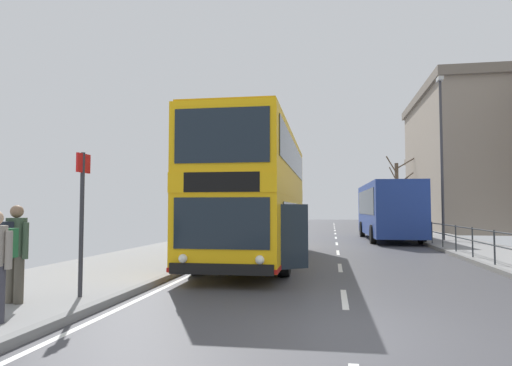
% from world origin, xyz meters
% --- Properties ---
extents(ground, '(15.80, 140.00, 0.20)m').
position_xyz_m(ground, '(-0.72, -0.00, 0.04)').
color(ground, '#414146').
extents(double_decker_bus_main, '(3.27, 10.88, 4.28)m').
position_xyz_m(double_decker_bus_main, '(-2.69, 8.48, 2.24)').
color(double_decker_bus_main, '#F4B20F').
rests_on(double_decker_bus_main, ground).
extents(background_bus_far_lane, '(2.85, 9.78, 3.18)m').
position_xyz_m(background_bus_far_lane, '(2.94, 20.37, 1.73)').
color(background_bus_far_lane, navy).
rests_on(background_bus_far_lane, ground).
extents(pedestrian_railing_far_kerb, '(0.05, 33.71, 1.01)m').
position_xyz_m(pedestrian_railing_far_kerb, '(4.45, 18.24, 0.83)').
color(pedestrian_railing_far_kerb, '#2D3338').
rests_on(pedestrian_railing_far_kerb, ground).
extents(pedestrian_companion, '(0.55, 0.57, 1.69)m').
position_xyz_m(pedestrian_companion, '(-5.65, 0.50, 1.12)').
color(pedestrian_companion, '#4C473D').
rests_on(pedestrian_companion, ground).
extents(bus_stop_sign_near, '(0.08, 0.44, 2.68)m').
position_xyz_m(bus_stop_sign_near, '(-4.84, 1.26, 1.79)').
color(bus_stop_sign_near, '#2D2D33').
rests_on(bus_stop_sign_near, ground).
extents(street_lamp_far_side, '(0.28, 0.60, 8.68)m').
position_xyz_m(street_lamp_far_side, '(5.55, 18.69, 5.10)').
color(street_lamp_far_side, '#38383D').
rests_on(street_lamp_far_side, ground).
extents(bare_tree_far_00, '(3.12, 2.07, 6.57)m').
position_xyz_m(bare_tree_far_00, '(5.75, 36.79, 3.38)').
color(bare_tree_far_00, brown).
rests_on(bare_tree_far_00, ground).
extents(background_building_01, '(9.63, 13.79, 7.95)m').
position_xyz_m(background_building_01, '(13.64, 45.71, 4.00)').
color(background_building_01, gray).
rests_on(background_building_01, ground).
extents(background_building_02, '(12.55, 16.24, 11.58)m').
position_xyz_m(background_building_02, '(13.25, 33.55, 5.82)').
color(background_building_02, gray).
rests_on(background_building_02, ground).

